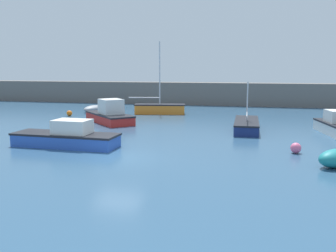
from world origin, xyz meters
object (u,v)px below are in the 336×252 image
at_px(open_tender_yellow, 93,109).
at_px(sailboat_short_mast, 247,125).
at_px(sailboat_tall_mast, 160,108).
at_px(motorboat_grey_hull, 110,115).
at_px(mooring_buoy_pink, 296,148).
at_px(motorboat_with_cabin, 67,137).
at_px(mooring_buoy_orange, 69,113).

bearing_deg(open_tender_yellow, sailboat_short_mast, 76.16).
height_order(sailboat_tall_mast, motorboat_grey_hull, sailboat_tall_mast).
distance_m(sailboat_tall_mast, mooring_buoy_pink, 19.24).
bearing_deg(motorboat_grey_hull, sailboat_short_mast, -141.33).
xyz_separation_m(motorboat_with_cabin, motorboat_grey_hull, (-1.21, 9.71, 0.10)).
distance_m(sailboat_tall_mast, sailboat_short_mast, 12.08).
xyz_separation_m(open_tender_yellow, mooring_buoy_orange, (-0.93, -3.52, -0.09)).
height_order(motorboat_grey_hull, mooring_buoy_orange, motorboat_grey_hull).
xyz_separation_m(sailboat_tall_mast, motorboat_grey_hull, (-2.63, -6.83, 0.12)).
relative_size(sailboat_short_mast, motorboat_grey_hull, 1.02).
bearing_deg(mooring_buoy_pink, motorboat_grey_hull, 149.41).
height_order(sailboat_tall_mast, mooring_buoy_orange, sailboat_tall_mast).
relative_size(sailboat_tall_mast, motorboat_grey_hull, 1.25).
relative_size(motorboat_grey_hull, mooring_buoy_orange, 10.67).
xyz_separation_m(sailboat_short_mast, motorboat_grey_hull, (-11.47, 1.41, 0.28)).
bearing_deg(sailboat_tall_mast, motorboat_grey_hull, -121.27).
relative_size(open_tender_yellow, motorboat_grey_hull, 0.52).
bearing_deg(motorboat_with_cabin, mooring_buoy_pink, -172.71).
distance_m(motorboat_with_cabin, motorboat_grey_hull, 9.78).
xyz_separation_m(motorboat_with_cabin, mooring_buoy_pink, (13.10, 1.25, -0.28)).
bearing_deg(sailboat_short_mast, motorboat_with_cabin, 127.75).
bearing_deg(motorboat_grey_hull, motorboat_with_cabin, 142.79).
relative_size(sailboat_tall_mast, open_tender_yellow, 2.41).
relative_size(open_tender_yellow, sailboat_short_mast, 0.51).
xyz_separation_m(motorboat_with_cabin, open_tender_yellow, (-5.78, 16.45, -0.22)).
bearing_deg(open_tender_yellow, motorboat_grey_hull, 47.24).
bearing_deg(sailboat_short_mast, sailboat_tall_mast, 45.77).
distance_m(sailboat_tall_mast, mooring_buoy_orange, 8.90).
distance_m(sailboat_tall_mast, open_tender_yellow, 7.21).
height_order(sailboat_tall_mast, open_tender_yellow, sailboat_tall_mast).
bearing_deg(motorboat_with_cabin, mooring_buoy_orange, -60.74).
relative_size(motorboat_grey_hull, mooring_buoy_pink, 9.86).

